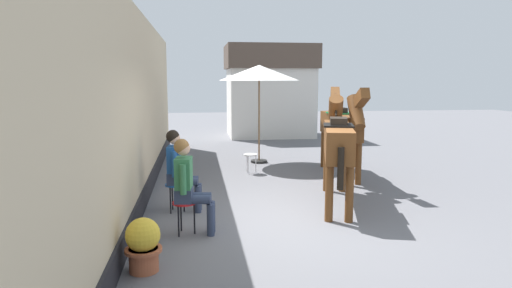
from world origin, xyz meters
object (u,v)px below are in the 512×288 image
saddled_horse_far (342,126)px  spare_stool_white (250,157)px  seated_visitor_far (179,166)px  flower_planter_near (143,244)px  seated_visitor_near (188,181)px  saddled_horse_near (337,139)px  cafe_parasol (259,73)px

saddled_horse_far → spare_stool_white: saddled_horse_far is taller
seated_visitor_far → flower_planter_near: (-0.33, -2.34, -0.44)m
seated_visitor_near → saddled_horse_far: saddled_horse_far is taller
saddled_horse_far → seated_visitor_far: bearing=-147.1°
seated_visitor_far → saddled_horse_near: bearing=3.5°
seated_visitor_near → saddled_horse_far: size_ratio=0.46×
seated_visitor_near → seated_visitor_far: size_ratio=1.00×
seated_visitor_far → cafe_parasol: 4.93m
saddled_horse_far → saddled_horse_near: bearing=-110.4°
seated_visitor_near → flower_planter_near: size_ratio=2.17×
seated_visitor_near → seated_visitor_far: (-0.18, 1.13, 0.00)m
saddled_horse_far → spare_stool_white: bearing=164.0°
cafe_parasol → spare_stool_white: 2.41m
seated_visitor_near → spare_stool_white: 4.27m
seated_visitor_near → cafe_parasol: 5.87m
cafe_parasol → spare_stool_white: (-0.40, -1.34, -1.96)m
seated_visitor_far → cafe_parasol: cafe_parasol is taller
saddled_horse_near → spare_stool_white: saddled_horse_near is taller
seated_visitor_near → seated_visitor_far: same height
spare_stool_white → seated_visitor_far: bearing=-118.3°
saddled_horse_near → cafe_parasol: size_ratio=1.13×
seated_visitor_far → flower_planter_near: seated_visitor_far is taller
flower_planter_near → spare_stool_white: bearing=70.1°
seated_visitor_near → spare_stool_white: seated_visitor_near is taller
flower_planter_near → spare_stool_white: (1.89, 5.23, 0.07)m
seated_visitor_far → spare_stool_white: 3.31m
seated_visitor_far → saddled_horse_near: 2.82m
seated_visitor_far → saddled_horse_near: size_ratio=0.48×
saddled_horse_near → saddled_horse_far: (0.80, 2.15, 0.00)m
saddled_horse_far → cafe_parasol: bearing=130.2°
flower_planter_near → spare_stool_white: flower_planter_near is taller
seated_visitor_near → flower_planter_near: bearing=-112.9°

